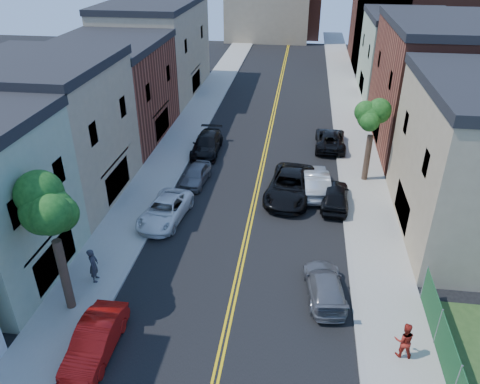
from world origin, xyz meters
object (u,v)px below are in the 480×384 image
at_px(white_pickup, 165,210).
at_px(black_suv_lane, 290,186).
at_px(pedestrian_left, 94,265).
at_px(grey_car_left, 196,175).
at_px(silver_car_right, 315,182).
at_px(dark_car_right_far, 330,139).
at_px(black_car_left, 207,144).
at_px(red_sedan, 95,340).
at_px(pedestrian_right, 404,340).
at_px(grey_car_right, 325,286).
at_px(black_car_right, 335,195).

xyz_separation_m(white_pickup, black_suv_lane, (7.88, 4.17, 0.17)).
bearing_deg(black_suv_lane, pedestrian_left, -125.58).
bearing_deg(grey_car_left, silver_car_right, 3.21).
bearing_deg(dark_car_right_far, black_car_left, 14.72).
distance_m(black_car_left, black_suv_lane, 9.89).
height_order(red_sedan, pedestrian_left, pedestrian_left).
height_order(red_sedan, black_suv_lane, black_suv_lane).
bearing_deg(pedestrian_right, black_car_left, -56.75).
distance_m(white_pickup, dark_car_right_far, 17.34).
bearing_deg(dark_car_right_far, black_suv_lane, 72.27).
bearing_deg(black_car_left, grey_car_right, -61.76).
relative_size(white_pickup, grey_car_right, 1.14).
height_order(dark_car_right_far, black_suv_lane, black_suv_lane).
bearing_deg(pedestrian_right, black_suv_lane, -67.00).
xyz_separation_m(grey_car_right, silver_car_right, (-0.43, 11.05, 0.19)).
distance_m(dark_car_right_far, pedestrian_left, 23.78).
height_order(white_pickup, black_car_left, black_car_left).
distance_m(red_sedan, black_car_right, 18.18).
bearing_deg(pedestrian_right, silver_car_right, -74.68).
distance_m(red_sedan, black_car_left, 21.95).
xyz_separation_m(white_pickup, black_car_left, (0.58, 10.84, 0.07)).
distance_m(grey_car_right, black_suv_lane, 10.35).
height_order(red_sedan, black_car_left, black_car_left).
xyz_separation_m(black_car_right, silver_car_right, (-1.32, 1.73, 0.06)).
bearing_deg(grey_car_right, pedestrian_left, -3.96).
bearing_deg(red_sedan, dark_car_right_far, 65.39).
xyz_separation_m(grey_car_right, black_suv_lane, (-2.23, 10.10, 0.23)).
distance_m(grey_car_left, silver_car_right, 8.83).
xyz_separation_m(white_pickup, pedestrian_left, (-1.98, -6.52, 0.41)).
bearing_deg(black_suv_lane, white_pickup, -145.03).
relative_size(black_car_left, grey_car_right, 1.19).
bearing_deg(black_car_left, grey_car_left, -88.54).
bearing_deg(pedestrian_left, white_pickup, -26.49).
height_order(black_car_right, dark_car_right_far, black_car_right).
bearing_deg(pedestrian_left, dark_car_right_far, -42.68).
height_order(grey_car_left, pedestrian_right, pedestrian_right).
relative_size(white_pickup, silver_car_right, 1.01).
relative_size(white_pickup, black_car_left, 0.96).
distance_m(silver_car_right, black_suv_lane, 2.03).
bearing_deg(black_suv_lane, grey_car_left, 177.90).
height_order(black_car_right, black_suv_lane, black_suv_lane).
height_order(white_pickup, dark_car_right_far, dark_car_right_far).
bearing_deg(black_car_left, black_suv_lane, -43.78).
height_order(white_pickup, black_suv_lane, black_suv_lane).
bearing_deg(white_pickup, red_sedan, -83.61).
relative_size(black_car_left, silver_car_right, 1.06).
bearing_deg(pedestrian_right, grey_car_right, -46.37).
xyz_separation_m(grey_car_right, dark_car_right_far, (0.89, 19.34, 0.09)).
bearing_deg(red_sedan, black_car_right, 52.34).
bearing_deg(pedestrian_left, pedestrian_right, -110.57).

